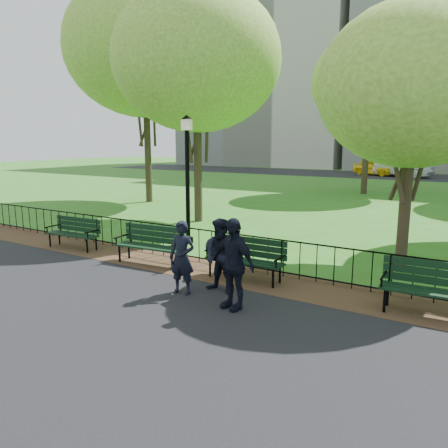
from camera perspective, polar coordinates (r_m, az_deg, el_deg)
The scene contains 20 objects.
ground at distance 8.96m, azimuth -1.23°, elevation -9.62°, with size 120.00×120.00×0.00m, color #38681B.
asphalt_path at distance 6.65m, azimuth -18.40°, elevation -17.79°, with size 60.00×9.20×0.01m, color black.
dirt_strip at distance 10.18m, azimuth 3.45°, elevation -7.04°, with size 60.00×1.60×0.01m, color #352915.
far_street at distance 42.38m, azimuth 25.89°, elevation 5.48°, with size 70.00×9.00×0.01m, color black.
iron_fence at distance 10.47m, azimuth 4.80°, elevation -3.79°, with size 24.06×0.06×1.00m.
apartment_west at distance 61.91m, azimuth 6.62°, elevation 19.88°, with size 22.00×15.00×26.00m, color beige.
park_bench_main at distance 10.01m, azimuth 1.11°, elevation -3.56°, with size 1.88×0.62×1.04m.
park_bench_left_a at distance 11.37m, azimuth -9.44°, elevation -2.13°, with size 1.93×0.75×1.07m.
park_bench_left_b at distance 13.56m, azimuth -18.92°, elevation -0.69°, with size 1.77×0.65×0.99m.
park_bench_right_a at distance 8.77m, azimuth 26.03°, elevation -6.98°, with size 1.93×0.71×1.07m.
lamppost at distance 13.38m, azimuth -4.80°, elevation 6.43°, with size 0.35×0.35×3.89m.
tree_near_w at distance 17.35m, azimuth -3.59°, elevation 20.66°, with size 6.31×6.31×8.80m.
tree_near_e at distance 11.59m, azimuth 23.61°, elevation 16.26°, with size 4.56×4.56×6.35m.
tree_mid_w at distance 23.48m, azimuth -10.34°, elevation 21.62°, with size 7.86×7.86×10.96m.
tree_far_c at distance 27.67m, azimuth 18.55°, elevation 17.17°, with size 6.68×6.68×9.31m.
person_left at distance 9.01m, azimuth -5.51°, elevation -4.40°, with size 0.56×0.37×1.53m, color black.
person_mid at distance 9.03m, azimuth -0.33°, elevation -4.20°, with size 0.76×0.39×1.56m, color black.
person_right at distance 8.16m, azimuth 1.17°, elevation -5.19°, with size 1.02×0.42×1.74m, color black.
taxi at distance 42.99m, azimuth 19.15°, elevation 7.00°, with size 1.71×4.25×1.45m, color yellow.
sedan_silver at distance 41.79m, azimuth 22.37°, elevation 6.80°, with size 1.69×4.86×1.60m, color #9B9EA2.
Camera 1 is at (4.63, -7.01, 3.12)m, focal length 35.00 mm.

